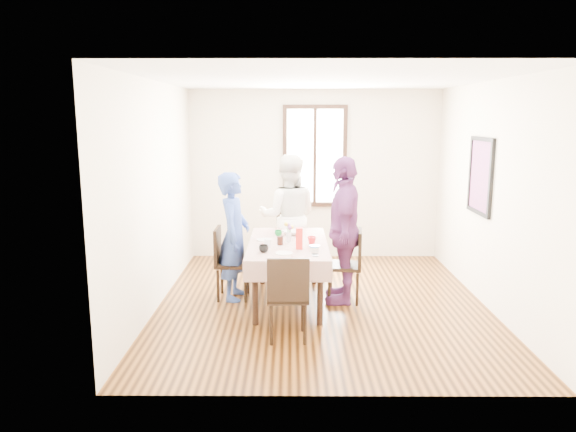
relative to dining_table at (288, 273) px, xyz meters
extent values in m
plane|color=black|center=(0.42, -0.03, -0.38)|extent=(4.50, 4.50, 0.00)
plane|color=beige|center=(0.42, 2.22, 0.98)|extent=(4.00, 0.00, 4.00)
plane|color=beige|center=(2.42, -0.03, 0.98)|extent=(0.00, 4.50, 4.50)
cube|color=black|center=(0.42, 2.20, 1.27)|extent=(1.02, 0.06, 1.62)
cube|color=white|center=(0.42, 2.21, 1.27)|extent=(0.90, 0.02, 1.50)
cube|color=red|center=(2.40, 0.27, 1.18)|extent=(0.04, 0.76, 0.96)
cube|color=black|center=(0.00, 0.00, 0.00)|extent=(0.84, 1.61, 0.75)
cube|color=#541208|center=(0.00, 0.00, 0.38)|extent=(0.96, 1.73, 0.01)
cube|color=black|center=(-0.70, 0.15, 0.08)|extent=(0.43, 0.43, 0.91)
cube|color=black|center=(0.70, 0.05, 0.08)|extent=(0.47, 0.47, 0.91)
cube|color=black|center=(0.00, 1.10, 0.08)|extent=(0.49, 0.49, 0.91)
cube|color=black|center=(0.00, -1.10, 0.08)|extent=(0.44, 0.44, 0.91)
imported|color=#2F4794|center=(-0.68, 0.15, 0.43)|extent=(0.44, 0.62, 1.61)
imported|color=white|center=(0.00, 1.08, 0.50)|extent=(0.88, 0.70, 1.76)
imported|color=#682D67|center=(0.68, 0.05, 0.53)|extent=(0.55, 1.10, 1.81)
imported|color=black|center=(-0.27, -0.49, 0.43)|extent=(0.12, 0.12, 0.09)
imported|color=red|center=(0.29, -0.12, 0.44)|extent=(0.13, 0.13, 0.10)
imported|color=#0C7226|center=(-0.13, 0.36, 0.42)|extent=(0.10, 0.10, 0.07)
imported|color=white|center=(0.06, 0.42, 0.42)|extent=(0.28, 0.28, 0.06)
cube|color=red|center=(0.13, -0.32, 0.51)|extent=(0.08, 0.08, 0.25)
cylinder|color=white|center=(0.30, -0.42, 0.41)|extent=(0.11, 0.11, 0.05)
cylinder|color=black|center=(-0.09, -0.13, 0.44)|extent=(0.07, 0.07, 0.10)
cylinder|color=silver|center=(-0.24, -0.25, 0.44)|extent=(0.07, 0.07, 0.10)
cube|color=black|center=(0.31, -0.61, 0.39)|extent=(0.07, 0.13, 0.01)
cylinder|color=silver|center=(0.01, 0.03, 0.45)|extent=(0.06, 0.06, 0.12)
cylinder|color=white|center=(-0.29, 0.12, 0.39)|extent=(0.20, 0.20, 0.01)
cylinder|color=white|center=(0.02, 0.64, 0.39)|extent=(0.20, 0.20, 0.01)
cylinder|color=white|center=(-0.04, -0.55, 0.39)|extent=(0.20, 0.20, 0.01)
cylinder|color=blue|center=(0.30, -0.42, 0.45)|extent=(0.12, 0.12, 0.01)
camera|label=1|loc=(0.03, -6.35, 1.91)|focal=33.28mm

